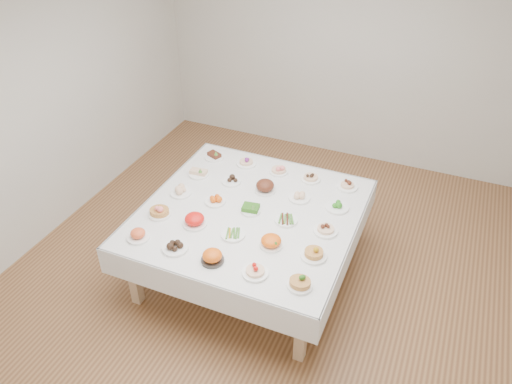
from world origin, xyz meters
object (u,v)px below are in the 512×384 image
at_px(dish_0, 138,234).
at_px(dish_12, 251,208).
at_px(dish_24, 347,184).
at_px(display_table, 250,217).

height_order(dish_0, dish_12, dish_0).
height_order(dish_0, dish_24, dish_24).
bearing_deg(dish_12, dish_24, 45.21).
height_order(dish_12, dish_24, dish_24).
bearing_deg(dish_12, dish_0, -135.20).
bearing_deg(dish_0, dish_12, 44.80).
distance_m(display_table, dish_0, 1.06).
xyz_separation_m(dish_0, dish_12, (0.75, 0.75, -0.00)).
xyz_separation_m(display_table, dish_24, (0.75, 0.75, 0.12)).
bearing_deg(dish_12, display_table, -149.31).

